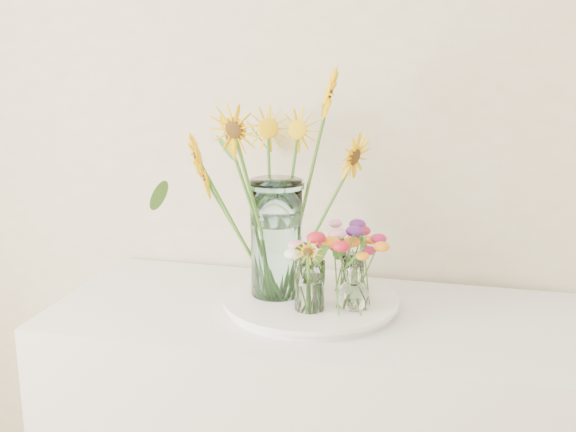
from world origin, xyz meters
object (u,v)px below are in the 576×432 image
Objects in this scene: tray at (311,303)px; mason_jar at (276,239)px; small_vase_a at (310,286)px; small_vase_b at (353,287)px; small_vase_c at (352,274)px.

mason_jar is (-0.10, 0.01, 0.17)m from tray.
mason_jar is at bearing 140.71° from small_vase_a.
mason_jar is 0.24m from small_vase_b.
tray is at bearing -144.89° from small_vase_c.
small_vase_c is at bearing 35.11° from tray.
small_vase_a is at bearing -80.85° from tray.
mason_jar is 2.40× the size of small_vase_a.
mason_jar is at bearing -162.08° from small_vase_c.
small_vase_a is at bearing -119.13° from small_vase_c.
small_vase_c is at bearing 99.73° from small_vase_b.
small_vase_b is 0.12m from small_vase_c.
small_vase_b is (0.11, 0.03, -0.00)m from small_vase_a.
tray is 0.14m from small_vase_c.
small_vase_a is (0.01, -0.08, 0.08)m from tray.
tray is 1.39× the size of mason_jar.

